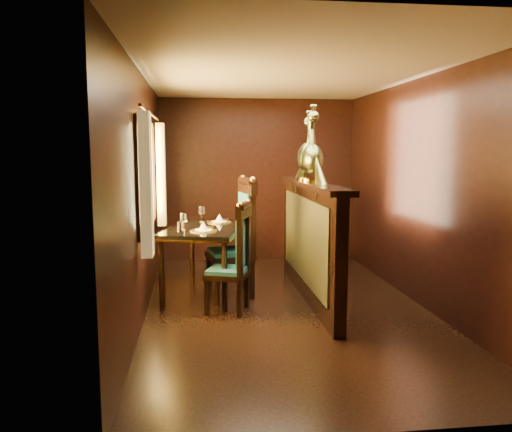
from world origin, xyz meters
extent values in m
plane|color=black|center=(0.00, 0.00, 0.00)|extent=(5.00, 5.00, 0.00)
cube|color=black|center=(0.00, 2.50, 1.25)|extent=(3.00, 0.04, 2.50)
cube|color=black|center=(0.00, -2.50, 1.25)|extent=(3.00, 0.04, 2.50)
cube|color=black|center=(-1.50, 0.00, 1.25)|extent=(0.04, 5.00, 2.50)
cube|color=black|center=(1.50, 0.00, 1.25)|extent=(0.04, 5.00, 2.50)
cube|color=beige|center=(0.00, 0.00, 2.50)|extent=(3.00, 5.00, 0.04)
cube|color=#FFC672|center=(-1.50, 0.30, 1.45)|extent=(0.01, 1.70, 1.05)
cube|color=gold|center=(-1.40, -0.67, 1.40)|extent=(0.10, 0.22, 1.30)
cube|color=gold|center=(-1.40, 1.27, 1.40)|extent=(0.10, 0.22, 1.30)
cylinder|color=gold|center=(-1.42, 0.30, 2.10)|extent=(0.03, 2.20, 0.03)
cube|color=black|center=(0.33, 0.30, 0.65)|extent=(0.12, 2.60, 1.30)
cube|color=#303418|center=(0.26, 0.30, 0.70)|extent=(0.02, 2.20, 0.95)
cube|color=black|center=(0.33, 0.30, 1.33)|extent=(0.26, 2.70, 0.06)
cube|color=black|center=(-0.85, 0.62, 0.79)|extent=(1.14, 1.52, 0.04)
cube|color=gold|center=(-0.85, 0.62, 0.76)|extent=(1.16, 1.55, 0.02)
cylinder|color=black|center=(-1.34, 0.11, 0.38)|extent=(0.06, 0.06, 0.75)
cylinder|color=black|center=(-0.67, -0.07, 0.38)|extent=(0.06, 0.06, 0.75)
cylinder|color=black|center=(-1.02, 1.30, 0.38)|extent=(0.06, 0.06, 0.75)
cylinder|color=black|center=(-0.35, 1.12, 0.38)|extent=(0.06, 0.06, 0.75)
cylinder|color=gold|center=(-0.88, 0.30, 0.82)|extent=(0.30, 0.30, 0.01)
cone|color=white|center=(-0.88, 0.30, 0.87)|extent=(0.11, 0.11, 0.10)
cylinder|color=gold|center=(-0.67, 0.95, 0.82)|extent=(0.30, 0.30, 0.01)
cone|color=white|center=(-0.67, 0.95, 0.87)|extent=(0.11, 0.11, 0.10)
cylinder|color=silver|center=(-1.17, 0.65, 0.84)|extent=(0.03, 0.03, 0.06)
cylinder|color=silver|center=(-1.13, 0.74, 0.84)|extent=(0.03, 0.03, 0.06)
cube|color=black|center=(-0.64, -0.07, 0.40)|extent=(0.53, 0.53, 0.05)
cube|color=#134355|center=(-0.64, -0.07, 0.45)|extent=(0.48, 0.48, 0.05)
cube|color=#134355|center=(-0.47, -0.12, 0.76)|extent=(0.13, 0.32, 0.54)
cube|color=black|center=(-0.86, -0.18, 0.19)|extent=(0.05, 0.05, 0.38)
cube|color=black|center=(-0.53, -0.29, 0.19)|extent=(0.05, 0.05, 0.38)
cube|color=black|center=(-0.75, 0.15, 0.19)|extent=(0.05, 0.05, 0.38)
cube|color=black|center=(-0.42, 0.04, 0.19)|extent=(0.05, 0.05, 0.38)
sphere|color=gold|center=(-0.52, -0.29, 1.16)|extent=(0.06, 0.06, 0.06)
sphere|color=gold|center=(-0.41, 0.04, 1.16)|extent=(0.06, 0.06, 0.06)
cube|color=black|center=(-0.58, 0.50, 0.48)|extent=(0.58, 0.58, 0.07)
cube|color=#134355|center=(-0.58, 0.50, 0.53)|extent=(0.53, 0.53, 0.05)
cube|color=#134355|center=(-0.36, 0.54, 0.90)|extent=(0.11, 0.39, 0.64)
cube|color=black|center=(-0.74, 0.26, 0.22)|extent=(0.05, 0.05, 0.45)
cube|color=black|center=(-0.34, 0.34, 0.22)|extent=(0.05, 0.05, 0.45)
cube|color=black|center=(-0.82, 0.67, 0.22)|extent=(0.05, 0.05, 0.45)
cube|color=black|center=(-0.41, 0.74, 0.22)|extent=(0.05, 0.05, 0.45)
sphere|color=gold|center=(-0.32, 0.34, 1.38)|extent=(0.08, 0.08, 0.08)
sphere|color=gold|center=(-0.40, 0.75, 1.38)|extent=(0.08, 0.08, 0.08)
camera|label=1|loc=(-0.94, -5.23, 1.70)|focal=35.00mm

